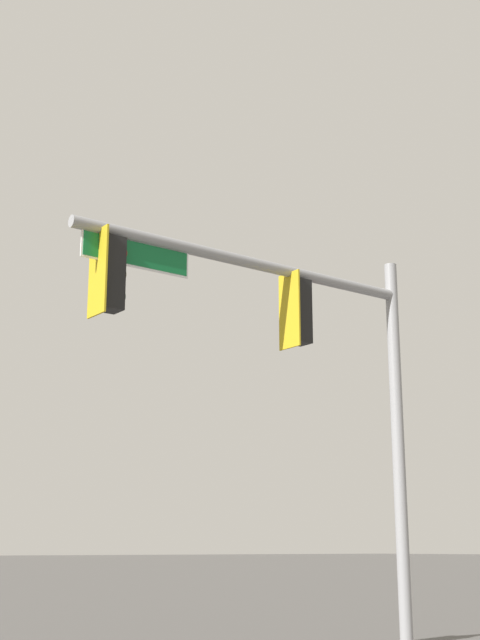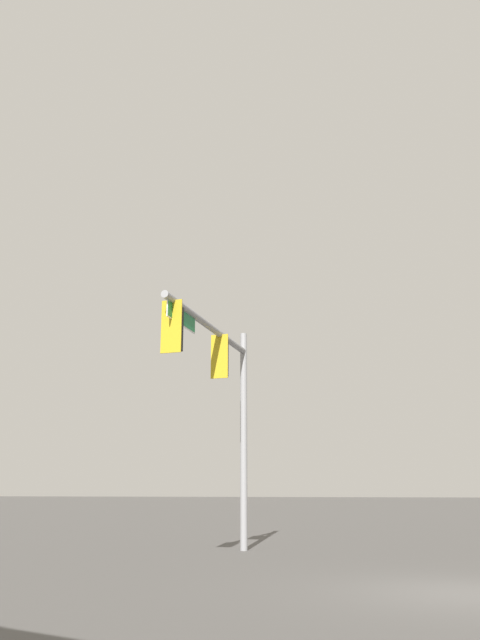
# 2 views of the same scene
# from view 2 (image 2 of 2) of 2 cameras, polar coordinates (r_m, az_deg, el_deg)

# --- Properties ---
(ground_plane) EXTENTS (400.00, 400.00, 0.00)m
(ground_plane) POSITION_cam_2_polar(r_m,az_deg,el_deg) (12.60, 20.63, -22.42)
(ground_plane) COLOR #514F4C
(signal_pole_near) EXTENTS (6.61, 0.54, 6.81)m
(signal_pole_near) POSITION_cam_2_polar(r_m,az_deg,el_deg) (18.12, -1.87, -5.23)
(signal_pole_near) COLOR gray
(signal_pole_near) RESTS_ON ground_plane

